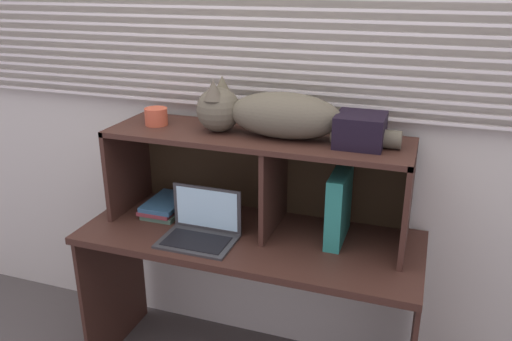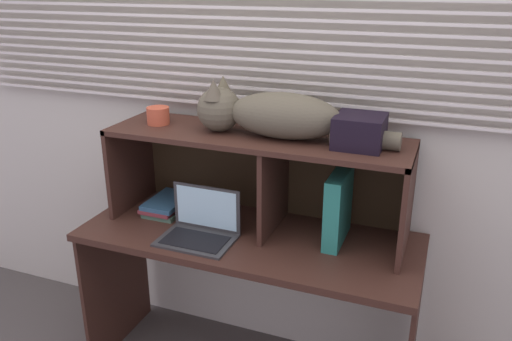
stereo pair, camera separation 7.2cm
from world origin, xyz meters
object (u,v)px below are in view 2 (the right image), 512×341
laptop (200,228)px  small_basket (158,116)px  binder_upright (338,207)px  storage_box (360,131)px  cat (269,114)px  book_stack (168,205)px

laptop → small_basket: 0.52m
binder_upright → storage_box: storage_box is taller
cat → storage_box: size_ratio=4.42×
cat → book_stack: bearing=-179.7°
storage_box → binder_upright: bearing=180.0°
cat → laptop: bearing=-141.5°
laptop → storage_box: 0.75m
cat → book_stack: size_ratio=3.39×
binder_upright → small_basket: size_ratio=3.02×
binder_upright → storage_box: bearing=0.0°
book_stack → binder_upright: bearing=0.2°
cat → storage_box: cat is taller
small_basket → storage_box: storage_box is taller
binder_upright → storage_box: 0.33m
storage_box → cat: bearing=-180.0°
small_basket → binder_upright: bearing=0.0°
laptop → small_basket: size_ratio=3.11×
laptop → storage_box: (0.59, 0.18, 0.42)m
book_stack → cat: bearing=0.3°
book_stack → storage_box: (0.85, 0.00, 0.44)m
cat → laptop: cat is taller
binder_upright → book_stack: binder_upright is taller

